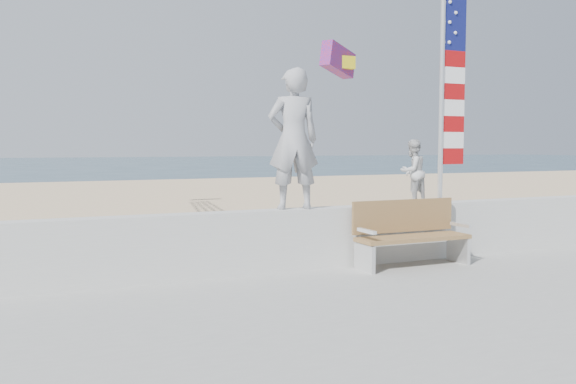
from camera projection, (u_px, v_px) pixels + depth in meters
name	position (u px, v px, depth m)	size (l,w,h in m)	color
ground	(335.00, 319.00, 7.05)	(220.00, 220.00, 0.00)	#294152
sand	(165.00, 225.00, 15.26)	(90.00, 40.00, 0.08)	#D5B78E
seawall	(270.00, 241.00, 8.83)	(30.00, 0.35, 0.90)	beige
adult	(293.00, 139.00, 8.87)	(0.75, 0.49, 2.05)	#98999E
child	(413.00, 172.00, 9.75)	(0.50, 0.39, 1.03)	#BBBBBB
bench	(410.00, 233.00, 9.26)	(1.80, 0.57, 1.00)	olive
flag	(448.00, 85.00, 9.92)	(0.50, 0.08, 3.50)	white
parafoil_kite	(339.00, 60.00, 11.80)	(0.95, 0.69, 0.66)	red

